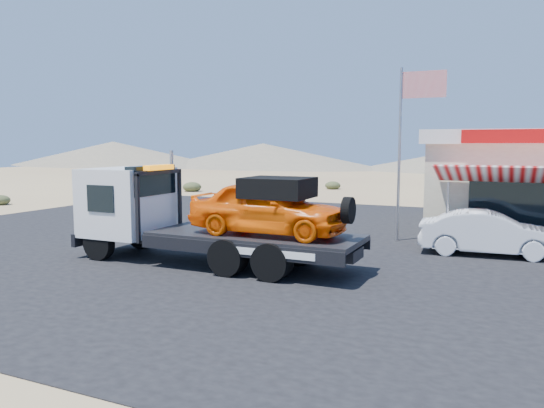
% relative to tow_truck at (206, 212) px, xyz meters
% --- Properties ---
extents(ground, '(120.00, 120.00, 0.00)m').
position_rel_tow_truck_xyz_m(ground, '(-0.49, 1.42, -1.50)').
color(ground, '#927353').
rests_on(ground, ground).
extents(asphalt_lot, '(32.00, 24.00, 0.02)m').
position_rel_tow_truck_xyz_m(asphalt_lot, '(1.51, 4.42, -1.49)').
color(asphalt_lot, black).
rests_on(asphalt_lot, ground).
extents(tow_truck, '(8.34, 2.47, 2.79)m').
position_rel_tow_truck_xyz_m(tow_truck, '(0.00, 0.00, 0.00)').
color(tow_truck, black).
rests_on(tow_truck, asphalt_lot).
extents(white_sedan, '(4.24, 1.79, 1.36)m').
position_rel_tow_truck_xyz_m(white_sedan, '(7.28, 4.61, -0.80)').
color(white_sedan, silver).
rests_on(white_sedan, asphalt_lot).
extents(flagpole, '(1.55, 0.10, 6.00)m').
position_rel_tow_truck_xyz_m(flagpole, '(4.44, 5.92, 2.26)').
color(flagpole, '#99999E').
rests_on(flagpole, asphalt_lot).
extents(desert_scrub, '(26.69, 31.14, 0.72)m').
position_rel_tow_truck_xyz_m(desert_scrub, '(-12.72, 13.04, -1.20)').
color(desert_scrub, '#373D21').
rests_on(desert_scrub, ground).
extents(distant_hills, '(126.00, 48.00, 4.20)m').
position_rel_tow_truck_xyz_m(distant_hills, '(-10.26, 56.57, 0.38)').
color(distant_hills, '#726B59').
rests_on(distant_hills, ground).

